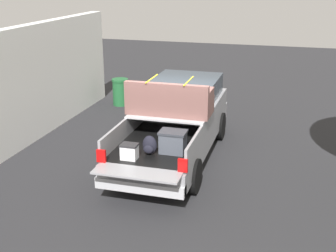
% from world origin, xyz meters
% --- Properties ---
extents(ground_plane, '(40.00, 40.00, 0.00)m').
position_xyz_m(ground_plane, '(0.00, 0.00, 0.00)').
color(ground_plane, '#262628').
extents(pickup_truck, '(6.05, 2.06, 2.23)m').
position_xyz_m(pickup_truck, '(0.37, -0.00, 0.97)').
color(pickup_truck, gray).
rests_on(pickup_truck, ground_plane).
extents(building_facade, '(9.64, 0.36, 3.29)m').
position_xyz_m(building_facade, '(0.30, 4.39, 1.64)').
color(building_facade, white).
rests_on(building_facade, ground_plane).
extents(trash_can, '(0.60, 0.60, 0.98)m').
position_xyz_m(trash_can, '(4.26, 3.20, 0.50)').
color(trash_can, '#1E592D').
rests_on(trash_can, ground_plane).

